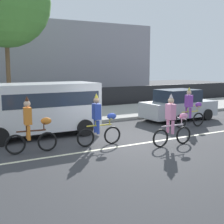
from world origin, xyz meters
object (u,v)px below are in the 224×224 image
object	(u,v)px
parade_cyclist_orange	(32,128)
parade_cyclist_pink	(173,123)
parade_cyclist_purple	(190,110)
parked_car_silver	(178,106)
parade_cyclist_cobalt	(100,123)
parked_van_white	(38,105)

from	to	relation	value
parade_cyclist_orange	parade_cyclist_pink	bearing A→B (deg)	-18.92
parade_cyclist_purple	parked_car_silver	xyz separation A→B (m)	(0.92, 1.85, -0.06)
parade_cyclist_orange	parked_car_silver	xyz separation A→B (m)	(8.64, 2.49, -0.06)
parade_cyclist_cobalt	parked_van_white	world-z (taller)	parked_van_white
parked_car_silver	parade_cyclist_orange	bearing A→B (deg)	-163.90
parade_cyclist_pink	parade_cyclist_purple	xyz separation A→B (m)	(3.01, 2.25, 0.00)
parade_cyclist_pink	parked_van_white	size ratio (longest dim) A/B	0.38
parade_cyclist_cobalt	parade_cyclist_pink	size ratio (longest dim) A/B	1.00
parked_van_white	parked_car_silver	xyz separation A→B (m)	(7.66, 0.08, -0.50)
parade_cyclist_cobalt	parked_car_silver	xyz separation A→B (m)	(6.22, 2.75, -0.06)
parade_cyclist_cobalt	parade_cyclist_purple	xyz separation A→B (m)	(5.31, 0.90, 0.00)
parade_cyclist_orange	parade_cyclist_pink	world-z (taller)	same
parade_cyclist_cobalt	parade_cyclist_pink	xyz separation A→B (m)	(2.29, -1.35, 0.00)
parade_cyclist_orange	parade_cyclist_purple	size ratio (longest dim) A/B	1.00
parade_cyclist_orange	parade_cyclist_cobalt	world-z (taller)	same
parade_cyclist_orange	parked_van_white	xyz separation A→B (m)	(0.97, 2.41, 0.44)
parade_cyclist_pink	parked_car_silver	distance (m)	5.68
parade_cyclist_pink	parked_van_white	world-z (taller)	parked_van_white
parade_cyclist_orange	parked_car_silver	size ratio (longest dim) A/B	0.47
parked_van_white	parked_car_silver	size ratio (longest dim) A/B	1.22
parade_cyclist_cobalt	parade_cyclist_orange	bearing A→B (deg)	173.87
parade_cyclist_pink	parade_cyclist_orange	bearing A→B (deg)	161.08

